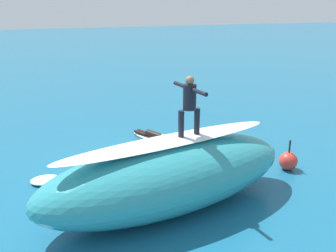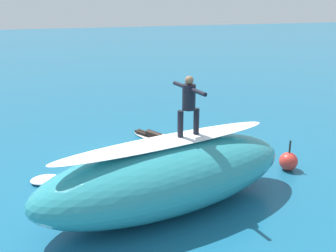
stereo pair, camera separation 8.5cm
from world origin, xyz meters
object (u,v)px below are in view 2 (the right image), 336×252
surfer_paddling (152,134)px  buoy_marker (288,161)px  surfer_riding (189,102)px  surfboard_paddling (155,139)px  surfboard_riding (188,137)px

surfer_paddling → buoy_marker: 5.07m
surfer_riding → surfer_paddling: surfer_riding is taller
surfer_riding → buoy_marker: bearing=-176.5°
surfer_riding → surfboard_paddling: (-0.45, -4.68, -2.66)m
surfboard_paddling → surfer_paddling: size_ratio=1.55×
surfboard_riding → surfer_paddling: bearing=-105.0°
surfer_riding → surfboard_paddling: size_ratio=0.67×
buoy_marker → surfer_paddling: bearing=-50.0°
surfboard_riding → surfer_riding: size_ratio=1.50×
surfboard_paddling → surfboard_riding: bearing=-32.7°
surfer_riding → surfer_paddling: bearing=-105.0°
surfer_paddling → buoy_marker: (-3.26, 3.89, 0.10)m
surfboard_riding → surfer_riding: surfer_riding is taller
surfboard_riding → surfer_riding: (0.00, 0.00, 0.90)m
surfer_riding → buoy_marker: surfer_riding is taller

